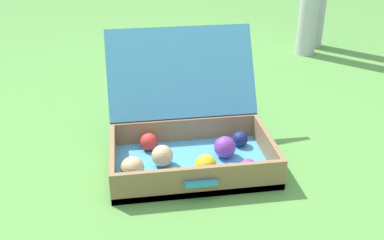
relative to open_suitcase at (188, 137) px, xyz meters
name	(u,v)px	position (x,y,z in m)	size (l,w,h in m)	color
ground_plane	(181,167)	(-0.04, -0.05, -0.10)	(16.00, 16.00, 0.00)	#569342
open_suitcase	(188,137)	(0.00, 0.00, 0.00)	(0.60, 0.60, 0.44)	#4799C6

